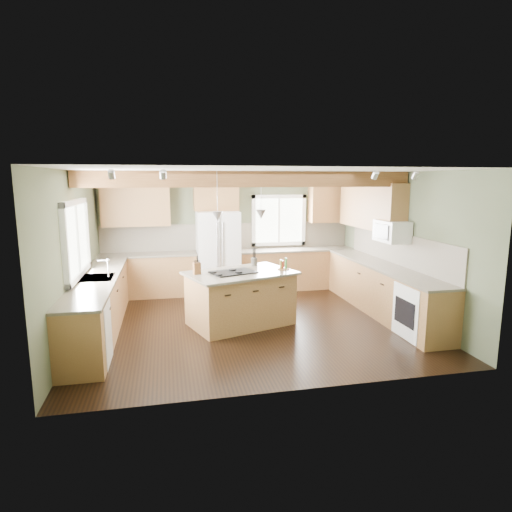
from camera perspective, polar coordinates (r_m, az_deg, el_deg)
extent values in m
plane|color=black|center=(7.55, -0.71, -8.89)|extent=(5.60, 5.60, 0.00)
plane|color=silver|center=(7.14, -0.76, 11.25)|extent=(5.60, 5.60, 0.00)
plane|color=#4D553C|center=(9.67, -3.62, 3.19)|extent=(5.60, 0.00, 5.60)
plane|color=#4D553C|center=(7.24, -23.03, 0.10)|extent=(0.00, 5.00, 5.00)
plane|color=#4D553C|center=(8.24, 18.74, 1.49)|extent=(0.00, 5.00, 5.00)
cube|color=brown|center=(7.13, -0.73, 10.20)|extent=(5.55, 0.26, 0.26)
cube|color=brown|center=(9.51, -3.62, 10.56)|extent=(5.55, 0.20, 0.10)
cube|color=brown|center=(9.67, -3.60, 2.65)|extent=(5.58, 0.03, 0.58)
cube|color=brown|center=(8.29, 18.44, 0.92)|extent=(0.03, 3.70, 0.58)
cube|color=brown|center=(9.43, -14.13, -2.58)|extent=(2.02, 0.60, 0.88)
cube|color=brown|center=(9.34, -14.25, 0.18)|extent=(2.06, 0.64, 0.04)
cube|color=brown|center=(9.85, 5.30, -1.78)|extent=(2.62, 0.60, 0.88)
cube|color=brown|center=(9.77, 5.34, 0.86)|extent=(2.66, 0.64, 0.04)
cube|color=brown|center=(7.42, -20.22, -6.31)|extent=(0.60, 3.70, 0.88)
cube|color=brown|center=(7.31, -20.44, -2.84)|extent=(0.64, 3.74, 0.04)
cube|color=brown|center=(8.30, 16.44, -4.39)|extent=(0.60, 3.70, 0.88)
cube|color=brown|center=(8.20, 16.60, -1.27)|extent=(0.64, 3.74, 0.04)
cube|color=brown|center=(9.36, -15.73, 6.60)|extent=(1.40, 0.35, 0.90)
cube|color=brown|center=(9.40, -5.35, 8.16)|extent=(0.96, 0.35, 0.70)
cube|color=brown|center=(8.88, 15.04, 6.47)|extent=(0.35, 2.20, 0.90)
cube|color=brown|center=(10.05, 9.68, 7.04)|extent=(0.90, 0.35, 0.90)
cube|color=white|center=(7.25, -22.94, 2.12)|extent=(0.04, 1.60, 1.05)
cube|color=white|center=(9.86, 3.03, 4.79)|extent=(1.10, 0.04, 1.00)
cube|color=#262628|center=(7.31, -20.44, -2.80)|extent=(0.50, 0.65, 0.03)
cylinder|color=#B2B2B7|center=(7.25, -19.10, -1.64)|extent=(0.02, 0.02, 0.28)
cube|color=white|center=(6.20, -21.81, -9.72)|extent=(0.60, 0.60, 0.84)
cube|color=white|center=(7.23, 21.26, -6.89)|extent=(0.60, 0.72, 0.84)
cube|color=white|center=(8.06, 17.67, 3.16)|extent=(0.40, 0.70, 0.38)
cone|color=#B2B2B7|center=(6.93, -5.15, 5.29)|extent=(0.18, 0.18, 0.16)
cone|color=#B2B2B7|center=(7.32, 0.68, 5.58)|extent=(0.18, 0.18, 0.16)
cube|color=silver|center=(9.32, -5.08, 0.42)|extent=(0.90, 0.74, 1.80)
cube|color=brown|center=(7.37, -2.08, -5.78)|extent=(1.88, 1.49, 0.88)
cube|color=brown|center=(7.26, -2.10, -2.29)|extent=(2.02, 1.63, 0.04)
cube|color=black|center=(7.19, -3.06, -2.17)|extent=(0.83, 0.68, 0.02)
cube|color=brown|center=(7.13, -7.89, -1.66)|extent=(0.13, 0.11, 0.19)
cylinder|color=#3A322E|center=(7.75, -0.24, -0.79)|extent=(0.15, 0.15, 0.15)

